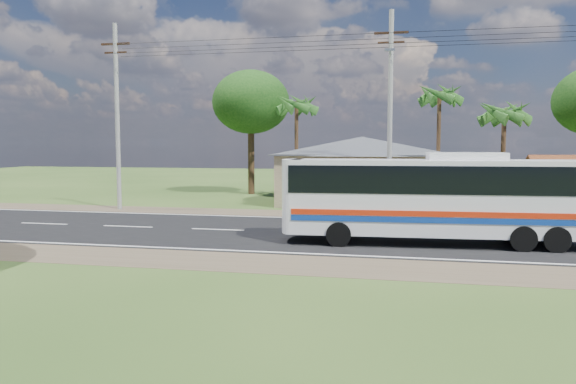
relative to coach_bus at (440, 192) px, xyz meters
name	(u,v)px	position (x,y,z in m)	size (l,w,h in m)	color
ground	(315,233)	(-5.22, 1.66, -2.07)	(120.00, 120.00, 0.00)	#284117
road	(315,233)	(-5.22, 1.66, -2.06)	(120.00, 16.00, 0.03)	black
house	(362,163)	(-4.22, 14.65, 0.57)	(12.40, 10.00, 5.00)	tan
concrete_barrier	(572,215)	(6.78, 7.26, -1.62)	(7.00, 0.30, 0.90)	#9E9E99
utility_poles	(384,110)	(-2.55, 8.14, 3.70)	(32.80, 2.22, 11.00)	#9E9E99
palm_near	(504,114)	(4.28, 12.66, 3.64)	(2.80, 2.80, 6.70)	#47301E
palm_mid	(439,96)	(0.78, 17.16, 5.09)	(2.80, 2.80, 8.20)	#47301E
palm_far	(296,106)	(-9.22, 17.66, 4.61)	(2.80, 2.80, 7.70)	#47301E
tree_behind_house	(251,102)	(-13.22, 19.66, 5.05)	(6.00, 6.00, 9.61)	#47301E
coach_bus	(440,192)	(0.00, 0.00, 0.00)	(11.78, 3.17, 3.62)	silver
motorcycle	(412,209)	(-0.95, 8.62, -1.67)	(0.53, 1.52, 0.80)	black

